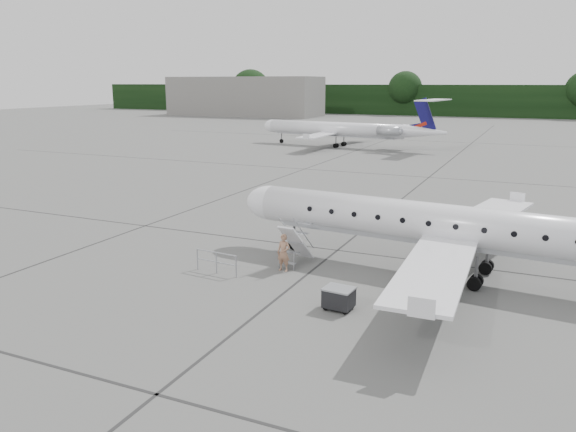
% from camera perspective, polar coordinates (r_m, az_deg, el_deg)
% --- Properties ---
extents(ground, '(320.00, 320.00, 0.00)m').
position_cam_1_polar(ground, '(24.25, 17.21, -7.92)').
color(ground, '#62625F').
rests_on(ground, ground).
extents(treeline, '(260.00, 4.00, 8.00)m').
position_cam_1_polar(treeline, '(152.64, 23.82, 10.59)').
color(treeline, black).
rests_on(treeline, ground).
extents(terminal_building, '(40.00, 14.00, 10.00)m').
position_cam_1_polar(terminal_building, '(151.08, -4.43, 12.03)').
color(terminal_building, slate).
rests_on(terminal_building, ground).
extents(main_regional_jet, '(27.20, 20.78, 6.55)m').
position_cam_1_polar(main_regional_jet, '(25.79, 17.54, 0.92)').
color(main_regional_jet, silver).
rests_on(main_regional_jet, ground).
extents(airstair, '(1.05, 2.15, 2.05)m').
position_cam_1_polar(airstair, '(27.02, 0.83, -2.81)').
color(airstair, silver).
rests_on(airstair, ground).
extents(passenger, '(0.67, 0.46, 1.77)m').
position_cam_1_polar(passenger, '(26.07, -0.45, -3.74)').
color(passenger, '#9B6F54').
rests_on(passenger, ground).
extents(safety_railing, '(2.20, 0.28, 1.00)m').
position_cam_1_polar(safety_railing, '(26.05, -7.28, -4.75)').
color(safety_railing, '#979AA0').
rests_on(safety_railing, ground).
extents(baggage_cart, '(1.16, 0.97, 0.94)m').
position_cam_1_polar(baggage_cart, '(21.96, 5.18, -8.29)').
color(baggage_cart, black).
rests_on(baggage_cart, ground).
extents(bg_regional_left, '(27.51, 21.39, 6.66)m').
position_cam_1_polar(bg_regional_left, '(77.57, 4.72, 9.50)').
color(bg_regional_left, silver).
rests_on(bg_regional_left, ground).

